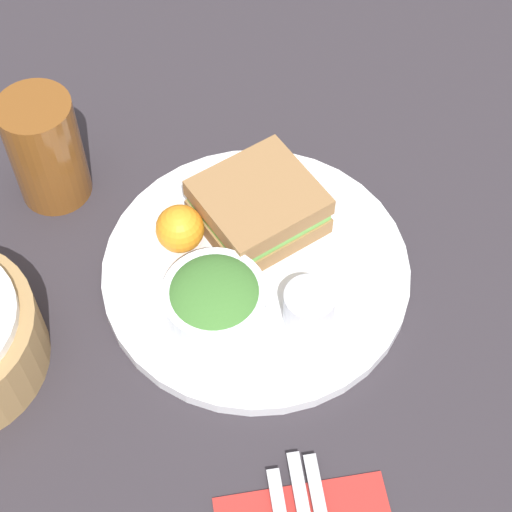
% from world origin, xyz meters
% --- Properties ---
extents(ground_plane, '(4.00, 4.00, 0.00)m').
position_xyz_m(ground_plane, '(0.00, 0.00, 0.00)').
color(ground_plane, '#2D282D').
extents(plate, '(0.33, 0.33, 0.02)m').
position_xyz_m(plate, '(0.00, 0.00, 0.01)').
color(plate, silver).
rests_on(plate, ground_plane).
extents(sandwich, '(0.15, 0.15, 0.05)m').
position_xyz_m(sandwich, '(0.06, -0.01, 0.04)').
color(sandwich, olive).
rests_on(sandwich, plate).
extents(salad_bowl, '(0.10, 0.10, 0.06)m').
position_xyz_m(salad_bowl, '(-0.05, 0.05, 0.05)').
color(salad_bowl, white).
rests_on(salad_bowl, plate).
extents(dressing_cup, '(0.05, 0.05, 0.04)m').
position_xyz_m(dressing_cup, '(-0.07, -0.04, 0.04)').
color(dressing_cup, '#B7B7BC').
rests_on(dressing_cup, plate).
extents(orange_wedge, '(0.05, 0.05, 0.05)m').
position_xyz_m(orange_wedge, '(0.04, 0.07, 0.04)').
color(orange_wedge, orange).
rests_on(orange_wedge, plate).
extents(drink_glass, '(0.08, 0.08, 0.13)m').
position_xyz_m(drink_glass, '(0.15, 0.21, 0.07)').
color(drink_glass, brown).
rests_on(drink_glass, ground_plane).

